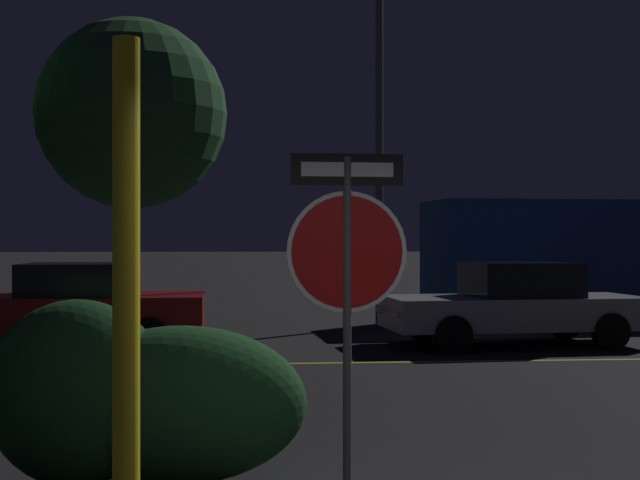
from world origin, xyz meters
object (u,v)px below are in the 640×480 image
passing_car_1 (72,306)px  tree_1 (132,114)px  delivery_truck (591,253)px  hedge_bush_1 (77,393)px  stop_sign (347,255)px  hedge_bush_2 (180,405)px  passing_car_2 (515,304)px  street_lamp (379,42)px  yellow_pole_left (126,336)px

passing_car_1 → tree_1: size_ratio=0.62×
delivery_truck → hedge_bush_1: bearing=-38.9°
stop_sign → hedge_bush_1: 2.20m
hedge_bush_2 → passing_car_2: 9.56m
delivery_truck → street_lamp: bearing=-87.0°
passing_car_1 → hedge_bush_1: bearing=-170.1°
hedge_bush_1 → hedge_bush_2: hedge_bush_1 is taller
passing_car_2 → delivery_truck: bearing=-40.2°
hedge_bush_2 → tree_1: (-2.18, 15.29, 4.25)m
hedge_bush_2 → tree_1: bearing=98.1°
stop_sign → street_lamp: street_lamp is taller
yellow_pole_left → passing_car_1: 10.89m
hedge_bush_1 → delivery_truck: delivery_truck is taller
hedge_bush_1 → delivery_truck: bearing=54.3°
passing_car_2 → delivery_truck: delivery_truck is taller
stop_sign → tree_1: tree_1 is taller
yellow_pole_left → tree_1: size_ratio=0.38×
passing_car_1 → stop_sign: bearing=-158.8°
hedge_bush_1 → street_lamp: street_lamp is taller
tree_1 → hedge_bush_1: bearing=-84.6°
yellow_pole_left → tree_1: (-2.11, 17.79, 3.48)m
stop_sign → tree_1: 16.38m
delivery_truck → street_lamp: street_lamp is taller
yellow_pole_left → passing_car_2: size_ratio=0.60×
stop_sign → street_lamp: size_ratio=0.28×
yellow_pole_left → hedge_bush_1: 2.66m
passing_car_1 → street_lamp: street_lamp is taller
hedge_bush_2 → hedge_bush_1: bearing=-179.1°
yellow_pole_left → passing_car_1: yellow_pole_left is taller
street_lamp → stop_sign: bearing=-100.0°
hedge_bush_2 → street_lamp: 13.30m
street_lamp → delivery_truck: bearing=6.2°
street_lamp → tree_1: 6.63m
passing_car_2 → street_lamp: bearing=21.5°
stop_sign → passing_car_2: 9.43m
yellow_pole_left → street_lamp: bearing=76.6°
hedge_bush_1 → delivery_truck: (8.80, 12.27, 0.81)m
delivery_truck → street_lamp: 6.49m
passing_car_1 → tree_1: (0.10, 7.15, 4.12)m
hedge_bush_1 → passing_car_1: bearing=100.7°
yellow_pole_left → delivery_truck: yellow_pole_left is taller
yellow_pole_left → passing_car_2: 11.81m
hedge_bush_1 → delivery_truck: size_ratio=0.20×
delivery_truck → street_lamp: (-4.75, -0.52, 4.40)m
yellow_pole_left → passing_car_2: yellow_pole_left is taller
hedge_bush_1 → tree_1: (-1.44, 15.30, 4.15)m
stop_sign → delivery_truck: delivery_truck is taller
passing_car_2 → delivery_truck: (3.00, 4.14, 0.80)m
passing_car_2 → delivery_truck: size_ratio=0.65×
hedge_bush_2 → passing_car_1: 8.46m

